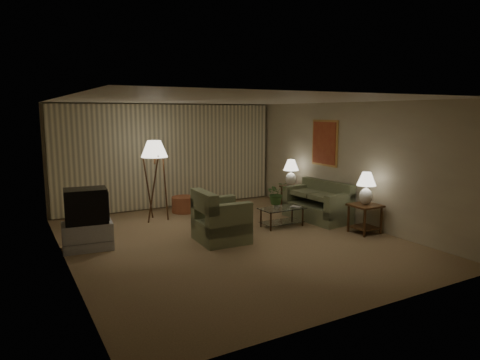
# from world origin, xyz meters

# --- Properties ---
(ground) EXTENTS (7.00, 7.00, 0.00)m
(ground) POSITION_xyz_m (0.00, 0.00, 0.00)
(ground) COLOR #9E8157
(ground) RESTS_ON ground
(room_shell) EXTENTS (6.04, 7.02, 2.72)m
(room_shell) POSITION_xyz_m (0.02, 1.51, 1.75)
(room_shell) COLOR beige
(room_shell) RESTS_ON ground
(sofa) EXTENTS (1.69, 1.00, 0.70)m
(sofa) POSITION_xyz_m (2.50, 0.45, 0.35)
(sofa) COLOR #768059
(sofa) RESTS_ON ground
(armchair) EXTENTS (1.02, 0.98, 0.80)m
(armchair) POSITION_xyz_m (-0.20, 0.05, 0.40)
(armchair) COLOR #768059
(armchair) RESTS_ON ground
(side_table_near) EXTENTS (0.56, 0.56, 0.60)m
(side_table_near) POSITION_xyz_m (2.65, -0.90, 0.41)
(side_table_near) COLOR #3B2210
(side_table_near) RESTS_ON ground
(side_table_far) EXTENTS (0.46, 0.39, 0.60)m
(side_table_far) POSITION_xyz_m (2.65, 1.70, 0.39)
(side_table_far) COLOR #3B2210
(side_table_far) RESTS_ON ground
(table_lamp_near) EXTENTS (0.39, 0.39, 0.67)m
(table_lamp_near) POSITION_xyz_m (2.65, -0.90, 1.00)
(table_lamp_near) COLOR white
(table_lamp_near) RESTS_ON side_table_near
(table_lamp_far) EXTENTS (0.40, 0.40, 0.68)m
(table_lamp_far) POSITION_xyz_m (2.65, 1.70, 1.00)
(table_lamp_far) COLOR white
(table_lamp_far) RESTS_ON side_table_far
(coffee_table) EXTENTS (0.98, 0.53, 0.41)m
(coffee_table) POSITION_xyz_m (1.44, 0.35, 0.27)
(coffee_table) COLOR silver
(coffee_table) RESTS_ON ground
(tv_cabinet) EXTENTS (0.99, 0.73, 0.50)m
(tv_cabinet) POSITION_xyz_m (-2.55, 0.78, 0.25)
(tv_cabinet) COLOR #B5B5B7
(tv_cabinet) RESTS_ON ground
(crt_tv) EXTENTS (0.84, 0.68, 0.63)m
(crt_tv) POSITION_xyz_m (-2.55, 0.78, 0.81)
(crt_tv) COLOR black
(crt_tv) RESTS_ON tv_cabinet
(floor_lamp) EXTENTS (0.60, 0.60, 1.85)m
(floor_lamp) POSITION_xyz_m (-0.78, 2.22, 0.97)
(floor_lamp) COLOR #3B2210
(floor_lamp) RESTS_ON ground
(ottoman) EXTENTS (0.67, 0.67, 0.39)m
(ottoman) POSITION_xyz_m (0.08, 2.68, 0.20)
(ottoman) COLOR #9C5934
(ottoman) RESTS_ON ground
(vase) EXTENTS (0.20, 0.20, 0.16)m
(vase) POSITION_xyz_m (1.29, 0.35, 0.50)
(vase) COLOR white
(vase) RESTS_ON coffee_table
(flowers) EXTENTS (0.46, 0.41, 0.49)m
(flowers) POSITION_xyz_m (1.29, 0.35, 0.82)
(flowers) COLOR #3E662D
(flowers) RESTS_ON vase
(book) EXTENTS (0.23, 0.26, 0.02)m
(book) POSITION_xyz_m (1.69, 0.25, 0.42)
(book) COLOR olive
(book) RESTS_ON coffee_table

